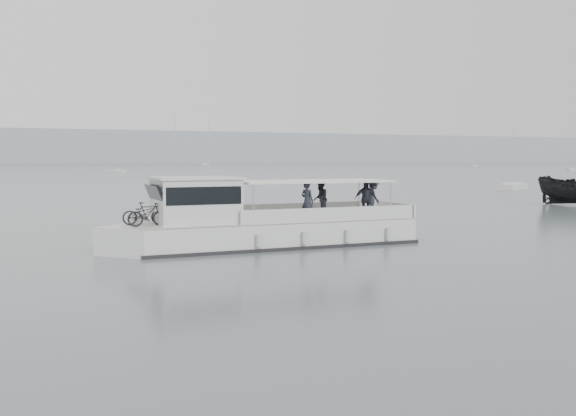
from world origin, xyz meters
name	(u,v)px	position (x,y,z in m)	size (l,w,h in m)	color
ground	(175,252)	(0.00, 0.00, 0.00)	(1400.00, 1400.00, 0.00)	#515C60
headland	(20,147)	(0.00, 560.00, 14.00)	(1400.00, 90.00, 28.00)	#939EA8
tour_boat	(251,225)	(3.25, 0.04, 0.94)	(13.65, 3.53, 5.72)	silver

